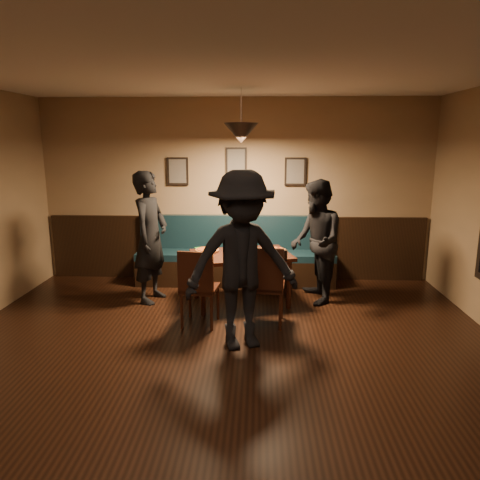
{
  "coord_description": "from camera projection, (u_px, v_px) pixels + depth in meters",
  "views": [
    {
      "loc": [
        0.34,
        -3.54,
        2.15
      ],
      "look_at": [
        0.12,
        1.97,
        0.95
      ],
      "focal_mm": 34.07,
      "sensor_mm": 36.0,
      "label": 1
    }
  ],
  "objects": [
    {
      "name": "ceiling",
      "position": [
        213.0,
        50.0,
        3.33
      ],
      "size": [
        7.0,
        7.0,
        0.0
      ],
      "primitive_type": "plane",
      "rotation": [
        3.14,
        0.0,
        0.0
      ],
      "color": "silver",
      "rests_on": "ground"
    },
    {
      "name": "diner_left",
      "position": [
        151.0,
        237.0,
        6.11
      ],
      "size": [
        0.56,
        0.73,
        1.77
      ],
      "primitive_type": "imported",
      "rotation": [
        0.0,
        0.0,
        1.33
      ],
      "color": "black",
      "rests_on": "floor"
    },
    {
      "name": "napkin_a",
      "position": [
        201.0,
        248.0,
        6.32
      ],
      "size": [
        0.21,
        0.21,
        0.01
      ],
      "primitive_type": "cube",
      "rotation": [
        0.0,
        0.0,
        0.37
      ],
      "color": "#1C6B26",
      "rests_on": "dining_table"
    },
    {
      "name": "diner_right",
      "position": [
        316.0,
        242.0,
        6.08
      ],
      "size": [
        0.71,
        0.87,
        1.67
      ],
      "primitive_type": "imported",
      "rotation": [
        0.0,
        0.0,
        -1.47
      ],
      "color": "black",
      "rests_on": "floor"
    },
    {
      "name": "chair_near_left",
      "position": [
        200.0,
        287.0,
        5.38
      ],
      "size": [
        0.46,
        0.46,
        0.94
      ],
      "primitive_type": null,
      "rotation": [
        0.0,
        0.0,
        -0.12
      ],
      "color": "black",
      "rests_on": "floor"
    },
    {
      "name": "wainscot",
      "position": [
        236.0,
        248.0,
        7.21
      ],
      "size": [
        5.88,
        0.06,
        1.0
      ],
      "primitive_type": "cube",
      "color": "black",
      "rests_on": "ground"
    },
    {
      "name": "chair_near_right",
      "position": [
        266.0,
        284.0,
        5.39
      ],
      "size": [
        0.47,
        0.47,
        0.98
      ],
      "primitive_type": null,
      "rotation": [
        0.0,
        0.0,
        -0.09
      ],
      "color": "black",
      "rests_on": "floor"
    },
    {
      "name": "wall_back",
      "position": [
        236.0,
        191.0,
        7.05
      ],
      "size": [
        6.0,
        0.0,
        6.0
      ],
      "primitive_type": "plane",
      "rotation": [
        1.57,
        0.0,
        0.0
      ],
      "color": "#8C704F",
      "rests_on": "ground"
    },
    {
      "name": "napkin_b",
      "position": [
        198.0,
        258.0,
        5.8
      ],
      "size": [
        0.17,
        0.17,
        0.01
      ],
      "primitive_type": "cube",
      "rotation": [
        0.0,
        0.0,
        -0.01
      ],
      "color": "#217B33",
      "rests_on": "dining_table"
    },
    {
      "name": "picture_left",
      "position": [
        178.0,
        171.0,
        6.99
      ],
      "size": [
        0.32,
        0.04,
        0.42
      ],
      "primitive_type": "cube",
      "color": "black",
      "rests_on": "wall_back"
    },
    {
      "name": "picture_right",
      "position": [
        295.0,
        171.0,
        6.92
      ],
      "size": [
        0.32,
        0.04,
        0.42
      ],
      "primitive_type": "cube",
      "color": "black",
      "rests_on": "wall_back"
    },
    {
      "name": "floor",
      "position": [
        217.0,
        396.0,
        3.93
      ],
      "size": [
        7.0,
        7.0,
        0.0
      ],
      "primitive_type": "plane",
      "color": "black",
      "rests_on": "ground"
    },
    {
      "name": "dining_table",
      "position": [
        241.0,
        278.0,
        6.12
      ],
      "size": [
        1.46,
        1.13,
        0.69
      ],
      "primitive_type": "cube",
      "rotation": [
        0.0,
        0.0,
        0.26
      ],
      "color": "black",
      "rests_on": "floor"
    },
    {
      "name": "picture_center",
      "position": [
        236.0,
        161.0,
        6.92
      ],
      "size": [
        0.32,
        0.04,
        0.42
      ],
      "primitive_type": "cube",
      "color": "black",
      "rests_on": "wall_back"
    },
    {
      "name": "pendant_lamp",
      "position": [
        241.0,
        133.0,
        5.71
      ],
      "size": [
        0.44,
        0.44,
        0.25
      ],
      "primitive_type": "cone",
      "rotation": [
        3.14,
        0.0,
        0.0
      ],
      "color": "black",
      "rests_on": "ceiling"
    },
    {
      "name": "diner_front",
      "position": [
        242.0,
        261.0,
        4.7
      ],
      "size": [
        1.37,
        1.06,
        1.87
      ],
      "primitive_type": "imported",
      "rotation": [
        0.0,
        0.0,
        0.33
      ],
      "color": "black",
      "rests_on": "floor"
    },
    {
      "name": "soda_glass",
      "position": [
        285.0,
        255.0,
        5.67
      ],
      "size": [
        0.08,
        0.08,
        0.14
      ],
      "primitive_type": "cylinder",
      "rotation": [
        0.0,
        0.0,
        -0.33
      ],
      "color": "black",
      "rests_on": "dining_table"
    },
    {
      "name": "tabasco_bottle",
      "position": [
        279.0,
        251.0,
        5.93
      ],
      "size": [
        0.03,
        0.03,
        0.12
      ],
      "primitive_type": "cylinder",
      "rotation": [
        0.0,
        0.0,
        0.25
      ],
      "color": "#941D04",
      "rests_on": "dining_table"
    },
    {
      "name": "pizza_c",
      "position": [
        274.0,
        250.0,
        6.14
      ],
      "size": [
        0.44,
        0.44,
        0.04
      ],
      "primitive_type": "cylinder",
      "rotation": [
        0.0,
        0.0,
        -0.4
      ],
      "color": "gold",
      "rests_on": "dining_table"
    },
    {
      "name": "pizza_a",
      "position": [
        207.0,
        250.0,
        6.16
      ],
      "size": [
        0.33,
        0.33,
        0.04
      ],
      "primitive_type": "cylinder",
      "rotation": [
        0.0,
        0.0,
        -0.01
      ],
      "color": "orange",
      "rests_on": "dining_table"
    },
    {
      "name": "cutlery_set",
      "position": [
        239.0,
        261.0,
        5.67
      ],
      "size": [
        0.19,
        0.1,
        0.0
      ],
      "primitive_type": "cube",
      "rotation": [
        0.0,
        0.0,
        1.16
      ],
      "color": "silver",
      "rests_on": "dining_table"
    },
    {
      "name": "booth_bench",
      "position": [
        235.0,
        252.0,
        6.95
      ],
      "size": [
        3.0,
        0.6,
        1.0
      ],
      "primitive_type": null,
      "color": "#0F232D",
      "rests_on": "ground"
    },
    {
      "name": "pizza_b",
      "position": [
        244.0,
        256.0,
        5.81
      ],
      "size": [
        0.45,
        0.45,
        0.04
      ],
      "primitive_type": "cylinder",
      "rotation": [
        0.0,
        0.0,
        0.43
      ],
      "color": "#C65A25",
      "rests_on": "dining_table"
    }
  ]
}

